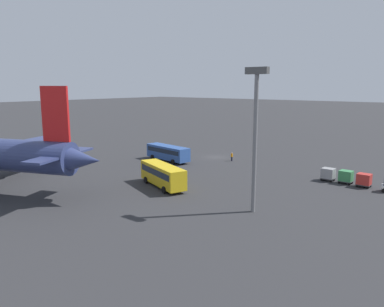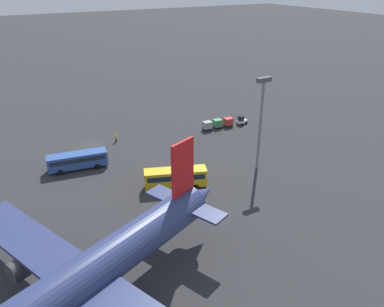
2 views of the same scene
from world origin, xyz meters
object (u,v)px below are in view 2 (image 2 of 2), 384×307
object	(u,v)px
cargo_cart_green	(217,123)
shuttle_bus_far	(176,177)
baggage_tug	(242,120)
cargo_cart_red	(228,122)
shuttle_bus_near	(77,160)
cargo_cart_grey	(207,125)
worker_person	(116,138)
airplane	(72,286)

from	to	relation	value
cargo_cart_green	shuttle_bus_far	bearing A→B (deg)	42.46
shuttle_bus_far	baggage_tug	bearing A→B (deg)	-125.24
cargo_cart_red	shuttle_bus_near	bearing A→B (deg)	5.96
cargo_cart_grey	cargo_cart_red	bearing A→B (deg)	175.44
shuttle_bus_far	worker_person	xyz separation A→B (m)	(2.51, -22.99, -1.13)
worker_person	cargo_cart_red	world-z (taller)	cargo_cart_red
baggage_tug	cargo_cart_grey	world-z (taller)	baggage_tug
cargo_cart_red	worker_person	bearing A→B (deg)	-9.27
shuttle_bus_far	cargo_cart_green	world-z (taller)	shuttle_bus_far
shuttle_bus_far	worker_person	size ratio (longest dim) A/B	6.12
shuttle_bus_near	cargo_cart_red	xyz separation A→B (m)	(-36.28, -3.79, -0.67)
airplane	cargo_cart_red	xyz separation A→B (m)	(-45.09, -38.62, -4.45)
worker_person	shuttle_bus_far	bearing A→B (deg)	96.22
airplane	shuttle_bus_near	size ratio (longest dim) A/B	4.08
worker_person	cargo_cart_green	distance (m)	23.76
airplane	baggage_tug	distance (m)	62.07
shuttle_bus_near	worker_person	bearing A→B (deg)	-132.59
shuttle_bus_near	shuttle_bus_far	size ratio (longest dim) A/B	1.03
cargo_cart_red	shuttle_bus_far	bearing A→B (deg)	38.31
baggage_tug	cargo_cart_red	bearing A→B (deg)	-16.98
cargo_cart_grey	shuttle_bus_far	bearing A→B (deg)	46.49
baggage_tug	cargo_cart_red	world-z (taller)	baggage_tug
shuttle_bus_near	cargo_cart_red	world-z (taller)	shuttle_bus_near
shuttle_bus_far	cargo_cart_red	xyz separation A→B (m)	(-23.69, -18.72, -0.81)
cargo_cart_red	cargo_cart_grey	world-z (taller)	same
cargo_cart_green	cargo_cart_red	bearing A→B (deg)	170.90
shuttle_bus_near	cargo_cart_green	bearing A→B (deg)	-164.06
airplane	cargo_cart_grey	world-z (taller)	airplane
baggage_tug	worker_person	world-z (taller)	baggage_tug
airplane	shuttle_bus_near	bearing A→B (deg)	-126.47
worker_person	cargo_cart_red	size ratio (longest dim) A/B	0.84
shuttle_bus_near	worker_person	xyz separation A→B (m)	(-10.08, -8.06, -0.99)
shuttle_bus_far	worker_person	bearing A→B (deg)	-62.84
worker_person	cargo_cart_grey	size ratio (longest dim) A/B	0.84
baggage_tug	airplane	bearing A→B (deg)	27.92
cargo_cart_green	baggage_tug	bearing A→B (deg)	172.21
shuttle_bus_far	cargo_cart_red	size ratio (longest dim) A/B	5.17
cargo_cart_green	shuttle_bus_near	bearing A→B (deg)	7.19
airplane	cargo_cart_red	bearing A→B (deg)	-161.70
shuttle_bus_far	baggage_tug	size ratio (longest dim) A/B	4.11
shuttle_bus_far	cargo_cart_green	size ratio (longest dim) A/B	5.17
airplane	worker_person	size ratio (longest dim) A/B	25.57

